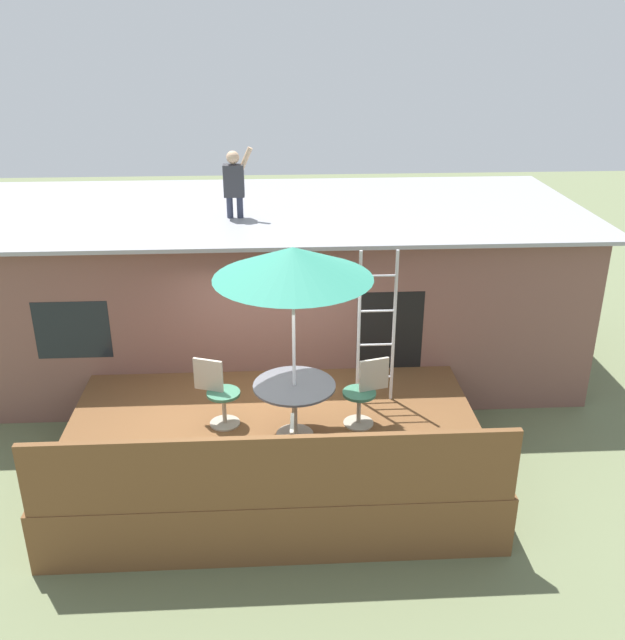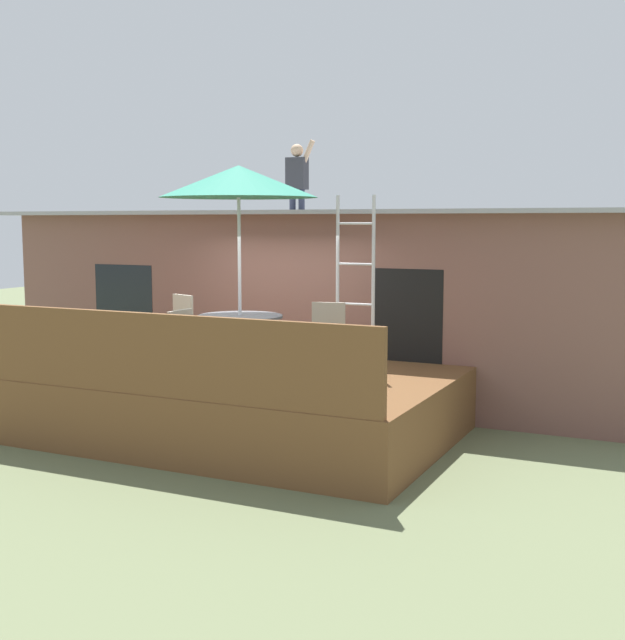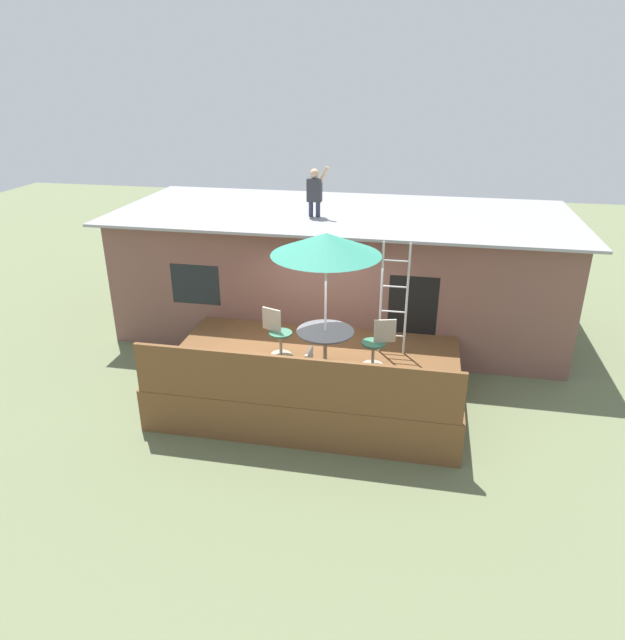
{
  "view_description": "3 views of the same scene",
  "coord_description": "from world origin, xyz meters",
  "px_view_note": "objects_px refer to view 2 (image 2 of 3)",
  "views": [
    {
      "loc": [
        0.07,
        -8.0,
        5.78
      ],
      "look_at": [
        0.55,
        0.59,
        2.06
      ],
      "focal_mm": 39.57,
      "sensor_mm": 36.0,
      "label": 1
    },
    {
      "loc": [
        5.33,
        -8.84,
        2.67
      ],
      "look_at": [
        0.72,
        0.89,
        1.39
      ],
      "focal_mm": 46.29,
      "sensor_mm": 36.0,
      "label": 2
    },
    {
      "loc": [
        1.85,
        -9.46,
        5.82
      ],
      "look_at": [
        -0.12,
        0.61,
        1.36
      ],
      "focal_mm": 32.19,
      "sensor_mm": 36.0,
      "label": 3
    }
  ],
  "objects_px": {
    "patio_umbrella": "(239,182)",
    "patio_chair_right": "(318,341)",
    "person_figure": "(298,172)",
    "patio_chair_left": "(189,331)",
    "patio_chair_near": "(188,351)",
    "step_ladder": "(355,284)",
    "patio_table": "(240,328)"
  },
  "relations": [
    {
      "from": "patio_table",
      "to": "patio_chair_right",
      "type": "relative_size",
      "value": 1.13
    },
    {
      "from": "patio_table",
      "to": "patio_chair_right",
      "type": "bearing_deg",
      "value": 15.87
    },
    {
      "from": "person_figure",
      "to": "patio_chair_near",
      "type": "relative_size",
      "value": 1.21
    },
    {
      "from": "patio_chair_near",
      "to": "step_ladder",
      "type": "bearing_deg",
      "value": -28.84
    },
    {
      "from": "person_figure",
      "to": "patio_chair_left",
      "type": "distance_m",
      "value": 3.6
    },
    {
      "from": "patio_umbrella",
      "to": "patio_chair_right",
      "type": "xyz_separation_m",
      "value": [
        0.92,
        0.26,
        -1.89
      ]
    },
    {
      "from": "patio_umbrella",
      "to": "patio_chair_near",
      "type": "xyz_separation_m",
      "value": [
        -0.05,
        -1.05,
        -1.89
      ]
    },
    {
      "from": "patio_table",
      "to": "patio_chair_right",
      "type": "height_order",
      "value": "patio_chair_right"
    },
    {
      "from": "patio_umbrella",
      "to": "patio_chair_left",
      "type": "xyz_separation_m",
      "value": [
        -0.99,
        0.36,
        -1.89
      ]
    },
    {
      "from": "patio_umbrella",
      "to": "step_ladder",
      "type": "distance_m",
      "value": 1.91
    },
    {
      "from": "person_figure",
      "to": "patio_chair_right",
      "type": "xyz_separation_m",
      "value": [
        1.73,
        -2.95,
        -2.19
      ]
    },
    {
      "from": "patio_umbrella",
      "to": "patio_chair_left",
      "type": "distance_m",
      "value": 2.16
    },
    {
      "from": "patio_table",
      "to": "patio_umbrella",
      "type": "height_order",
      "value": "patio_umbrella"
    },
    {
      "from": "step_ladder",
      "to": "patio_chair_left",
      "type": "xyz_separation_m",
      "value": [
        -2.13,
        -0.52,
        -0.64
      ]
    },
    {
      "from": "person_figure",
      "to": "patio_chair_near",
      "type": "distance_m",
      "value": 4.86
    },
    {
      "from": "step_ladder",
      "to": "person_figure",
      "type": "bearing_deg",
      "value": 129.99
    },
    {
      "from": "patio_chair_left",
      "to": "patio_chair_near",
      "type": "bearing_deg",
      "value": -36.43
    },
    {
      "from": "patio_umbrella",
      "to": "patio_chair_right",
      "type": "height_order",
      "value": "patio_umbrella"
    },
    {
      "from": "step_ladder",
      "to": "person_figure",
      "type": "height_order",
      "value": "person_figure"
    },
    {
      "from": "person_figure",
      "to": "patio_chair_right",
      "type": "height_order",
      "value": "person_figure"
    },
    {
      "from": "patio_chair_left",
      "to": "patio_chair_near",
      "type": "xyz_separation_m",
      "value": [
        0.93,
        -1.42,
        0.0
      ]
    },
    {
      "from": "patio_table",
      "to": "step_ladder",
      "type": "height_order",
      "value": "step_ladder"
    },
    {
      "from": "person_figure",
      "to": "patio_table",
      "type": "bearing_deg",
      "value": -75.87
    },
    {
      "from": "patio_umbrella",
      "to": "person_figure",
      "type": "bearing_deg",
      "value": 104.13
    },
    {
      "from": "patio_chair_right",
      "to": "patio_chair_near",
      "type": "distance_m",
      "value": 1.64
    },
    {
      "from": "patio_table",
      "to": "step_ladder",
      "type": "distance_m",
      "value": 1.54
    },
    {
      "from": "step_ladder",
      "to": "person_figure",
      "type": "relative_size",
      "value": 1.98
    },
    {
      "from": "step_ladder",
      "to": "patio_chair_right",
      "type": "xyz_separation_m",
      "value": [
        -0.22,
        -0.62,
        -0.64
      ]
    },
    {
      "from": "patio_chair_right",
      "to": "patio_chair_left",
      "type": "bearing_deg",
      "value": -18.89
    },
    {
      "from": "step_ladder",
      "to": "patio_chair_left",
      "type": "height_order",
      "value": "step_ladder"
    },
    {
      "from": "patio_chair_left",
      "to": "patio_chair_right",
      "type": "height_order",
      "value": "same"
    },
    {
      "from": "patio_umbrella",
      "to": "patio_table",
      "type": "bearing_deg",
      "value": -90.0
    }
  ]
}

